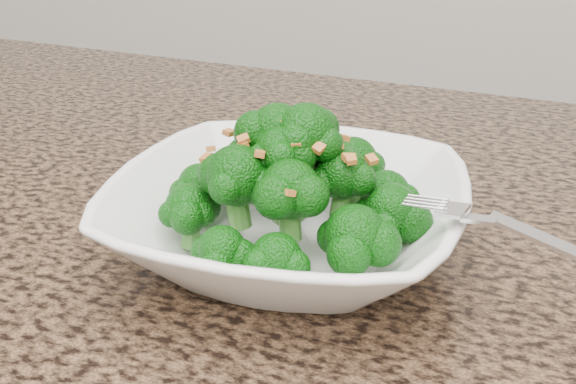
% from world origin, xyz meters
% --- Properties ---
extents(granite_counter, '(1.64, 1.04, 0.03)m').
position_xyz_m(granite_counter, '(0.00, 0.30, 0.89)').
color(granite_counter, brown).
rests_on(granite_counter, cabinet).
extents(bowl, '(0.27, 0.27, 0.06)m').
position_xyz_m(bowl, '(0.07, 0.36, 0.93)').
color(bowl, white).
rests_on(bowl, granite_counter).
extents(broccoli_pile, '(0.21, 0.21, 0.07)m').
position_xyz_m(broccoli_pile, '(0.07, 0.36, 0.99)').
color(broccoli_pile, '#0B5209').
rests_on(broccoli_pile, bowl).
extents(garlic_topping, '(0.13, 0.13, 0.01)m').
position_xyz_m(garlic_topping, '(0.07, 0.36, 1.03)').
color(garlic_topping, '#CB7631').
rests_on(garlic_topping, broccoli_pile).
extents(fork, '(0.16, 0.05, 0.01)m').
position_xyz_m(fork, '(0.20, 0.34, 0.96)').
color(fork, silver).
rests_on(fork, bowl).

